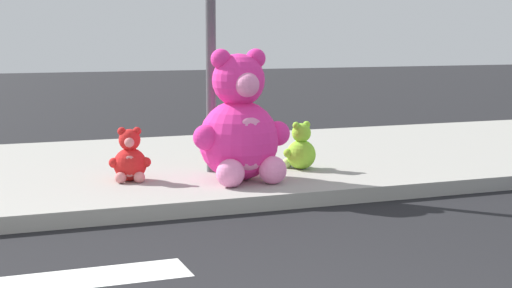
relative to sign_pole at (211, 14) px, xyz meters
name	(u,v)px	position (x,y,z in m)	size (l,w,h in m)	color
sidewalk	(107,172)	(-1.00, 0.80, -1.77)	(28.00, 4.40, 0.15)	#9E9B93
sign_pole	(211,14)	(0.00, 0.00, 0.00)	(0.56, 0.11, 3.20)	#4C4C51
plush_pink_large	(240,128)	(0.12, -0.59, -1.16)	(1.04, 0.91, 1.34)	#F22D93
plush_red	(130,160)	(-0.94, -0.22, -1.48)	(0.42, 0.39, 0.55)	red
plush_yellow	(258,147)	(0.65, 0.30, -1.51)	(0.37, 0.32, 0.48)	yellow
plush_lime	(300,150)	(0.97, -0.19, -1.48)	(0.40, 0.38, 0.53)	#8CD133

